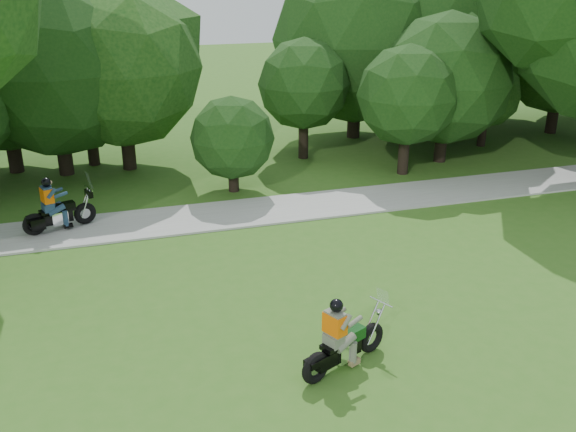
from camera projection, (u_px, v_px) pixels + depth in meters
ground at (418, 352)px, 12.18m from camera, size 100.00×100.00×0.00m
walkway at (293, 207)px, 19.28m from camera, size 60.00×2.20×0.06m
tree_line at (255, 55)px, 23.97m from camera, size 40.20×12.04×7.87m
chopper_motorcycle at (341, 343)px, 11.48m from camera, size 1.98×1.18×1.48m
touring_motorcycle at (54, 211)px, 17.36m from camera, size 1.96×1.08×1.54m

